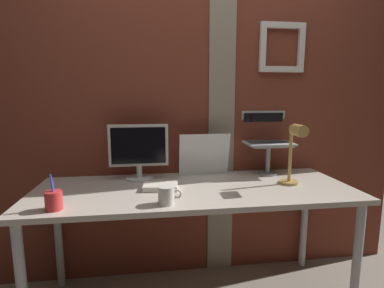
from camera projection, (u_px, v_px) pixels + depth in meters
brick_wall_back at (197, 92)px, 2.13m from camera, size 3.05×0.16×2.66m
desk at (194, 199)px, 1.82m from camera, size 1.90×0.71×0.76m
monitor at (139, 149)px, 1.96m from camera, size 0.38×0.18×0.36m
laptop_stand at (268, 154)px, 2.09m from camera, size 0.28×0.22×0.21m
laptop at (265, 134)px, 2.13m from camera, size 0.32×0.27×0.23m
whiteboard_panel at (204, 155)px, 2.06m from camera, size 0.35×0.08×0.29m
desk_lamp at (295, 148)px, 1.80m from camera, size 0.12×0.20×0.38m
pen_cup at (54, 200)px, 1.45m from camera, size 0.08×0.08×0.18m
coffee_mug at (167, 195)px, 1.53m from camera, size 0.12×0.08×0.09m
paper_clutter_stack at (161, 186)px, 1.78m from camera, size 0.22×0.16×0.03m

